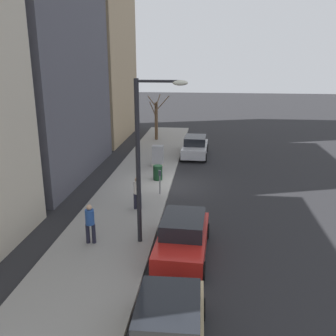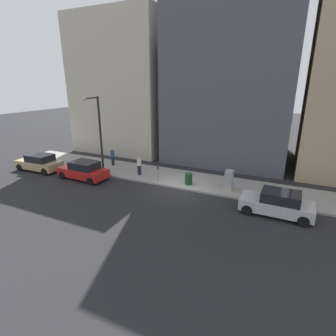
{
  "view_description": "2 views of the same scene",
  "coord_description": "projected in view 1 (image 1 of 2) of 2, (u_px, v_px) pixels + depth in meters",
  "views": [
    {
      "loc": [
        -2.11,
        21.08,
        7.4
      ],
      "look_at": [
        -0.01,
        2.01,
        1.67
      ],
      "focal_mm": 40.0,
      "sensor_mm": 36.0,
      "label": 1
    },
    {
      "loc": [
        -16.97,
        -7.12,
        7.73
      ],
      "look_at": [
        1.27,
        1.45,
        1.12
      ],
      "focal_mm": 28.0,
      "sensor_mm": 36.0,
      "label": 2
    }
  ],
  "objects": [
    {
      "name": "parked_car_red",
      "position": [
        183.0,
        237.0,
        14.41
      ],
      "size": [
        2.06,
        4.27,
        1.52
      ],
      "rotation": [
        0.0,
        0.0,
        -0.04
      ],
      "color": "red",
      "rests_on": "ground"
    },
    {
      "name": "bare_tree",
      "position": [
        156.0,
        119.0,
        33.55
      ],
      "size": [
        2.06,
        1.64,
        3.99
      ],
      "color": "brown",
      "rests_on": "sidewalk"
    },
    {
      "name": "pedestrian_midblock",
      "position": [
        90.0,
        222.0,
        14.9
      ],
      "size": [
        0.4,
        0.36,
        1.66
      ],
      "rotation": [
        0.0,
        0.0,
        3.24
      ],
      "color": "#1E1E2D",
      "rests_on": "sidewalk"
    },
    {
      "name": "sidewalk",
      "position": [
        139.0,
        183.0,
        22.6
      ],
      "size": [
        4.0,
        36.0,
        0.15
      ],
      "primitive_type": "cube",
      "color": "gray",
      "rests_on": "ground"
    },
    {
      "name": "ground_plane",
      "position": [
        172.0,
        185.0,
        22.41
      ],
      "size": [
        120.0,
        120.0,
        0.0
      ],
      "primitive_type": "plane",
      "color": "#232326"
    },
    {
      "name": "pedestrian_near_meter",
      "position": [
        137.0,
        191.0,
        18.27
      ],
      "size": [
        0.4,
        0.36,
        1.66
      ],
      "rotation": [
        0.0,
        0.0,
        6.17
      ],
      "color": "#1E1E2D",
      "rests_on": "sidewalk"
    },
    {
      "name": "streetlamp",
      "position": [
        145.0,
        149.0,
        14.19
      ],
      "size": [
        1.97,
        0.32,
        6.5
      ],
      "color": "black",
      "rests_on": "sidewalk"
    },
    {
      "name": "utility_box",
      "position": [
        158.0,
        156.0,
        25.65
      ],
      "size": [
        0.83,
        0.61,
        1.43
      ],
      "color": "#A8A399",
      "rests_on": "sidewalk"
    },
    {
      "name": "parked_car_silver",
      "position": [
        195.0,
        147.0,
        28.75
      ],
      "size": [
        2.02,
        4.25,
        1.52
      ],
      "rotation": [
        0.0,
        0.0,
        -0.03
      ],
      "color": "#B7B7BC",
      "rests_on": "ground"
    },
    {
      "name": "trash_bin",
      "position": [
        158.0,
        173.0,
        22.81
      ],
      "size": [
        0.56,
        0.56,
        0.9
      ],
      "primitive_type": "cylinder",
      "color": "#14381E",
      "rests_on": "sidewalk"
    },
    {
      "name": "parked_car_tan",
      "position": [
        168.0,
        332.0,
        9.44
      ],
      "size": [
        2.0,
        4.24,
        1.52
      ],
      "rotation": [
        0.0,
        0.0,
        0.02
      ],
      "color": "tan",
      "rests_on": "ground"
    },
    {
      "name": "parking_meter",
      "position": [
        160.0,
        179.0,
        20.34
      ],
      "size": [
        0.14,
        0.1,
        1.35
      ],
      "color": "slate",
      "rests_on": "sidewalk"
    }
  ]
}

